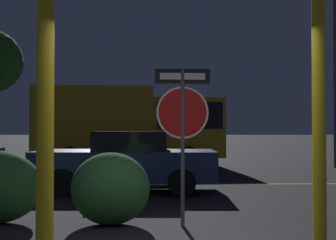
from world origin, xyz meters
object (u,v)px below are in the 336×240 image
object	(u,v)px
passing_car_2	(127,161)
stop_sign	(183,114)
street_lamp	(335,51)
hedge_bush_2	(111,189)
delivery_truck	(132,124)
yellow_pole_left	(45,115)
yellow_pole_right	(319,119)

from	to	relation	value
passing_car_2	stop_sign	bearing A→B (deg)	-162.86
passing_car_2	street_lamp	bearing A→B (deg)	-46.60
hedge_bush_2	delivery_truck	distance (m)	10.78
hedge_bush_2	street_lamp	distance (m)	13.40
yellow_pole_left	delivery_truck	world-z (taller)	yellow_pole_left
yellow_pole_left	street_lamp	world-z (taller)	street_lamp
delivery_truck	yellow_pole_right	bearing A→B (deg)	7.99
yellow_pole_right	street_lamp	xyz separation A→B (m)	(5.10, 12.64, 2.88)
stop_sign	hedge_bush_2	world-z (taller)	stop_sign
yellow_pole_left	hedge_bush_2	world-z (taller)	yellow_pole_left
stop_sign	delivery_truck	bearing A→B (deg)	94.29
hedge_bush_2	passing_car_2	world-z (taller)	passing_car_2
stop_sign	passing_car_2	distance (m)	4.16
yellow_pole_right	stop_sign	bearing A→B (deg)	121.41
hedge_bush_2	passing_car_2	size ratio (longest dim) A/B	0.28
hedge_bush_2	passing_car_2	bearing A→B (deg)	89.82
yellow_pole_left	passing_car_2	bearing A→B (deg)	86.23
hedge_bush_2	delivery_truck	size ratio (longest dim) A/B	0.17
delivery_truck	street_lamp	bearing A→B (deg)	84.38
passing_car_2	delivery_truck	size ratio (longest dim) A/B	0.60
passing_car_2	hedge_bush_2	bearing A→B (deg)	-178.29
stop_sign	passing_car_2	bearing A→B (deg)	102.70
stop_sign	yellow_pole_right	world-z (taller)	yellow_pole_right
hedge_bush_2	delivery_truck	world-z (taller)	delivery_truck
yellow_pole_right	delivery_truck	distance (m)	13.21
yellow_pole_right	hedge_bush_2	bearing A→B (deg)	136.89
hedge_bush_2	delivery_truck	bearing A→B (deg)	91.18
yellow_pole_right	street_lamp	size ratio (longest dim) A/B	0.43
stop_sign	street_lamp	world-z (taller)	street_lamp
stop_sign	passing_car_2	xyz separation A→B (m)	(-1.06, 3.91, -0.95)
delivery_truck	passing_car_2	bearing A→B (deg)	-1.42
passing_car_2	street_lamp	size ratio (longest dim) A/B	0.59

